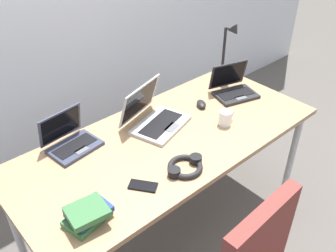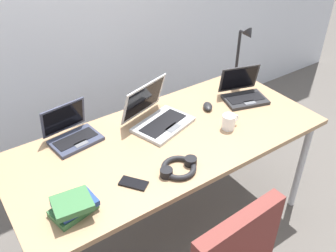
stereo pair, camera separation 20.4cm
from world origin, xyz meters
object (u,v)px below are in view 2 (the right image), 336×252
object	(u,v)px
computer_mouse	(208,106)
book_stack	(74,206)
desk_lamp	(241,55)
laptop_near_lamp	(243,93)
coffee_mug	(229,122)
cell_phone	(134,183)
headphones	(179,168)
laptop_front_left	(157,117)
laptop_mid_desk	(72,133)

from	to	relation	value
computer_mouse	book_stack	distance (m)	1.08
desk_lamp	laptop_near_lamp	size ratio (longest dim) A/B	1.25
desk_lamp	computer_mouse	distance (m)	0.49
book_stack	coffee_mug	distance (m)	1.00
desk_lamp	cell_phone	bearing A→B (deg)	-156.95
cell_phone	headphones	world-z (taller)	headphones
laptop_near_lamp	computer_mouse	bearing A→B (deg)	173.20
computer_mouse	headphones	size ratio (longest dim) A/B	0.45
headphones	coffee_mug	bearing A→B (deg)	16.12
desk_lamp	coffee_mug	bearing A→B (deg)	-138.95
desk_lamp	book_stack	distance (m)	1.54
laptop_near_lamp	book_stack	distance (m)	1.33
laptop_front_left	coffee_mug	bearing A→B (deg)	-41.30
desk_lamp	laptop_front_left	size ratio (longest dim) A/B	0.98
desk_lamp	book_stack	xyz separation A→B (m)	(-1.45, -0.50, -0.15)
laptop_mid_desk	laptop_near_lamp	bearing A→B (deg)	-10.99
headphones	computer_mouse	bearing A→B (deg)	36.55
desk_lamp	laptop_front_left	xyz separation A→B (m)	(-0.77, -0.12, -0.15)
laptop_mid_desk	headphones	world-z (taller)	laptop_mid_desk
headphones	book_stack	distance (m)	0.54
computer_mouse	coffee_mug	bearing A→B (deg)	-66.44
coffee_mug	laptop_front_left	bearing A→B (deg)	138.70
computer_mouse	book_stack	bearing A→B (deg)	-129.92
laptop_front_left	computer_mouse	distance (m)	0.35
headphones	book_stack	xyz separation A→B (m)	(-0.54, 0.03, 0.03)
cell_phone	headphones	xyz separation A→B (m)	(0.24, -0.04, 0.01)
laptop_front_left	laptop_mid_desk	bearing A→B (deg)	164.04
desk_lamp	laptop_mid_desk	bearing A→B (deg)	179.40
book_stack	laptop_mid_desk	bearing A→B (deg)	67.98
computer_mouse	coffee_mug	size ratio (longest dim) A/B	0.85
laptop_mid_desk	computer_mouse	distance (m)	0.84
desk_lamp	headphones	bearing A→B (deg)	-149.81
headphones	book_stack	world-z (taller)	book_stack
desk_lamp	coffee_mug	world-z (taller)	desk_lamp
computer_mouse	headphones	distance (m)	0.61
book_stack	computer_mouse	bearing A→B (deg)	17.67
computer_mouse	desk_lamp	bearing A→B (deg)	54.06
desk_lamp	book_stack	world-z (taller)	desk_lamp
book_stack	coffee_mug	bearing A→B (deg)	5.58
computer_mouse	book_stack	size ratio (longest dim) A/B	0.45
book_stack	laptop_front_left	bearing A→B (deg)	28.76
cell_phone	book_stack	size ratio (longest dim) A/B	0.64
coffee_mug	desk_lamp	bearing A→B (deg)	41.05
computer_mouse	book_stack	xyz separation A→B (m)	(-1.03, -0.33, 0.03)
laptop_near_lamp	laptop_front_left	world-z (taller)	laptop_front_left
computer_mouse	laptop_mid_desk	bearing A→B (deg)	-159.95
coffee_mug	cell_phone	bearing A→B (deg)	-172.58
laptop_near_lamp	headphones	world-z (taller)	laptop_near_lamp
book_stack	coffee_mug	size ratio (longest dim) A/B	1.87
book_stack	headphones	bearing A→B (deg)	-3.55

